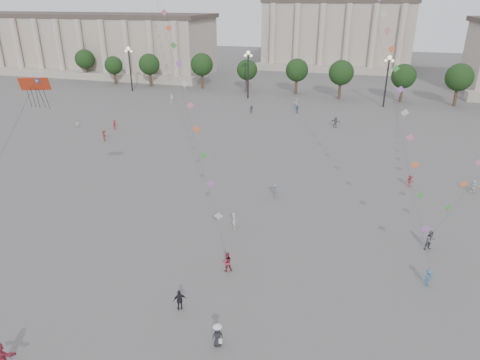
# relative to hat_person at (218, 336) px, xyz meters

# --- Properties ---
(ground) EXTENTS (360.00, 360.00, 0.00)m
(ground) POSITION_rel_hat_person_xyz_m (-3.43, 4.41, -0.82)
(ground) COLOR #575552
(ground) RESTS_ON ground
(hall_west) EXTENTS (84.00, 26.22, 17.20)m
(hall_west) POSITION_rel_hat_person_xyz_m (-78.43, 98.31, 7.60)
(hall_west) COLOR #AA9D8F
(hall_west) RESTS_ON ground
(hall_central) EXTENTS (48.30, 34.30, 35.50)m
(hall_central) POSITION_rel_hat_person_xyz_m (-3.43, 133.63, 13.41)
(hall_central) COLOR #AA9D8F
(hall_central) RESTS_ON ground
(tree_row) EXTENTS (137.12, 5.12, 8.00)m
(tree_row) POSITION_rel_hat_person_xyz_m (-3.43, 82.41, 4.57)
(tree_row) COLOR #3C2A1E
(tree_row) RESTS_ON ground
(lamp_post_far_west) EXTENTS (2.00, 0.90, 10.65)m
(lamp_post_far_west) POSITION_rel_hat_person_xyz_m (-48.43, 74.41, 6.53)
(lamp_post_far_west) COLOR #262628
(lamp_post_far_west) RESTS_ON ground
(lamp_post_mid_west) EXTENTS (2.00, 0.90, 10.65)m
(lamp_post_mid_west) POSITION_rel_hat_person_xyz_m (-18.43, 74.41, 6.53)
(lamp_post_mid_west) COLOR #262628
(lamp_post_mid_west) RESTS_ON ground
(lamp_post_mid_east) EXTENTS (2.00, 0.90, 10.65)m
(lamp_post_mid_east) POSITION_rel_hat_person_xyz_m (11.57, 74.41, 6.53)
(lamp_post_mid_east) COLOR #262628
(lamp_post_mid_east) RESTS_ON ground
(person_crowd_0) EXTENTS (1.08, 0.68, 1.71)m
(person_crowd_0) POSITION_rel_hat_person_xyz_m (-5.33, 64.34, 0.03)
(person_crowd_0) COLOR #375A7C
(person_crowd_0) RESTS_ON ground
(person_crowd_1) EXTENTS (0.91, 0.90, 1.48)m
(person_crowd_1) POSITION_rel_hat_person_xyz_m (-41.26, 42.33, -0.08)
(person_crowd_1) COLOR silver
(person_crowd_1) RESTS_ON ground
(person_crowd_2) EXTENTS (0.66, 1.12, 1.70)m
(person_crowd_2) POSITION_rel_hat_person_xyz_m (-34.24, 43.28, 0.03)
(person_crowd_2) COLOR maroon
(person_crowd_2) RESTS_ON ground
(person_crowd_4) EXTENTS (1.41, 1.75, 1.87)m
(person_crowd_4) POSITION_rel_hat_person_xyz_m (-6.04, 68.73, 0.11)
(person_crowd_4) COLOR silver
(person_crowd_4) RESTS_ON ground
(person_crowd_6) EXTENTS (1.28, 1.02, 1.74)m
(person_crowd_6) POSITION_rel_hat_person_xyz_m (-1.18, 23.67, 0.05)
(person_crowd_6) COLOR slate
(person_crowd_6) RESTS_ON ground
(person_crowd_7) EXTENTS (1.59, 0.78, 1.65)m
(person_crowd_7) POSITION_rel_hat_person_xyz_m (21.20, 31.68, 0.00)
(person_crowd_7) COLOR silver
(person_crowd_7) RESTS_ON ground
(person_crowd_8) EXTENTS (1.10, 0.85, 1.49)m
(person_crowd_8) POSITION_rel_hat_person_xyz_m (14.04, 31.46, -0.08)
(person_crowd_8) COLOR maroon
(person_crowd_8) RESTS_ON ground
(person_crowd_10) EXTENTS (0.49, 0.71, 1.88)m
(person_crowd_10) POSITION_rel_hat_person_xyz_m (-33.33, 65.21, 0.12)
(person_crowd_10) COLOR silver
(person_crowd_10) RESTS_ON ground
(person_crowd_12) EXTENTS (1.87, 1.22, 1.93)m
(person_crowd_12) POSITION_rel_hat_person_xyz_m (3.04, 55.68, 0.15)
(person_crowd_12) COLOR slate
(person_crowd_12) RESTS_ON ground
(person_crowd_13) EXTENTS (0.74, 0.78, 1.80)m
(person_crowd_13) POSITION_rel_hat_person_xyz_m (-3.58, 15.31, 0.08)
(person_crowd_13) COLOR #B2B2AD
(person_crowd_13) RESTS_ON ground
(person_crowd_16) EXTENTS (1.09, 0.82, 1.72)m
(person_crowd_16) POSITION_rel_hat_person_xyz_m (-13.97, 60.83, 0.04)
(person_crowd_16) COLOR #5D5E62
(person_crowd_16) RESTS_ON ground
(person_crowd_17) EXTENTS (1.08, 1.37, 1.87)m
(person_crowd_17) POSITION_rel_hat_person_xyz_m (-32.21, 36.82, 0.11)
(person_crowd_17) COLOR maroon
(person_crowd_17) RESTS_ON ground
(tourist_2) EXTENTS (1.86, 0.91, 1.93)m
(tourist_2) POSITION_rel_hat_person_xyz_m (-12.29, -5.59, 0.14)
(tourist_2) COLOR #9C2A3B
(tourist_2) RESTS_ON ground
(tourist_4) EXTENTS (1.04, 0.90, 1.68)m
(tourist_4) POSITION_rel_hat_person_xyz_m (-3.89, 2.64, 0.02)
(tourist_4) COLOR black
(tourist_4) RESTS_ON ground
(kite_flyer_0) EXTENTS (1.08, 1.00, 1.78)m
(kite_flyer_0) POSITION_rel_hat_person_xyz_m (-2.04, 8.29, 0.07)
(kite_flyer_0) COLOR maroon
(kite_flyer_0) RESTS_ON ground
(kite_flyer_1) EXTENTS (1.12, 1.12, 1.55)m
(kite_flyer_1) POSITION_rel_hat_person_xyz_m (14.14, 10.89, -0.04)
(kite_flyer_1) COLOR #396082
(kite_flyer_1) RESTS_ON ground
(kite_flyer_2) EXTENTS (1.17, 1.12, 1.91)m
(kite_flyer_2) POSITION_rel_hat_person_xyz_m (14.86, 16.76, 0.13)
(kite_flyer_2) COLOR #58585C
(kite_flyer_2) RESTS_ON ground
(hat_person) EXTENTS (0.88, 0.78, 1.69)m
(hat_person) POSITION_rel_hat_person_xyz_m (0.00, 0.00, 0.00)
(hat_person) COLOR black
(hat_person) RESTS_ON ground
(dragon_kite) EXTENTS (5.84, 1.59, 16.87)m
(dragon_kite) POSITION_rel_hat_person_xyz_m (-16.58, 6.18, 13.85)
(dragon_kite) COLOR #AA2C12
(dragon_kite) RESTS_ON ground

